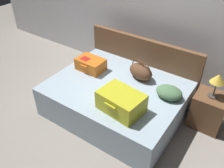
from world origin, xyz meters
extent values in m
plane|color=gray|center=(0.00, 0.00, 0.00)|extent=(12.00, 12.00, 0.00)
cube|color=silver|center=(0.00, 1.65, 1.30)|extent=(8.00, 0.10, 2.60)
cube|color=#99ADBC|center=(0.00, 0.40, 0.25)|extent=(1.94, 1.52, 0.50)
cube|color=brown|center=(0.00, 1.20, 0.47)|extent=(1.98, 0.08, 0.95)
cube|color=gold|center=(0.34, 0.00, 0.60)|extent=(0.60, 0.46, 0.20)
cube|color=#28282D|center=(0.34, 0.00, 0.63)|extent=(0.53, 0.40, 0.14)
cube|color=#99999E|center=(0.23, -0.04, 0.72)|extent=(0.14, 0.10, 0.05)
cube|color=black|center=(0.43, 0.03, 0.72)|extent=(0.13, 0.09, 0.06)
cube|color=gold|center=(0.34, 0.00, 0.73)|extent=(0.60, 0.46, 0.07)
cube|color=gold|center=(0.31, -0.21, 0.70)|extent=(0.17, 0.05, 0.02)
cube|color=#D16619|center=(-0.59, 0.54, 0.57)|extent=(0.45, 0.32, 0.14)
cube|color=#28282D|center=(-0.59, 0.54, 0.59)|extent=(0.39, 0.28, 0.10)
cube|color=#B21E19|center=(-0.67, 0.51, 0.67)|extent=(0.15, 0.13, 0.06)
cube|color=#99999E|center=(-0.52, 0.57, 0.65)|extent=(0.16, 0.12, 0.03)
cube|color=#D16619|center=(-0.59, 0.54, 0.67)|extent=(0.45, 0.32, 0.05)
cube|color=#D16619|center=(-0.60, 0.38, 0.64)|extent=(0.13, 0.03, 0.02)
ellipsoid|color=brown|center=(0.19, 0.77, 0.62)|extent=(0.46, 0.34, 0.23)
torus|color=brown|center=(0.13, 0.79, 0.68)|extent=(0.25, 0.08, 0.25)
torus|color=brown|center=(0.25, 0.76, 0.68)|extent=(0.25, 0.08, 0.25)
ellipsoid|color=#4C724C|center=(0.74, 0.59, 0.58)|extent=(0.37, 0.29, 0.16)
cube|color=brown|center=(1.25, 0.91, 0.27)|extent=(0.44, 0.40, 0.54)
cylinder|color=#3F3833|center=(1.25, 0.91, 0.54)|extent=(0.14, 0.14, 0.01)
cylinder|color=#4C443D|center=(1.25, 0.91, 0.66)|extent=(0.02, 0.02, 0.22)
cone|color=gold|center=(1.25, 0.91, 0.83)|extent=(0.20, 0.20, 0.13)
camera|label=1|loc=(1.57, -2.00, 2.62)|focal=38.66mm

